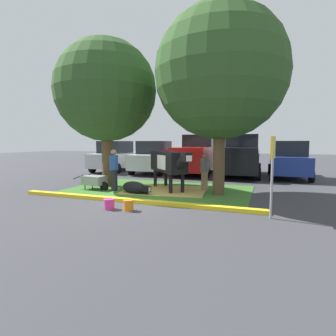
% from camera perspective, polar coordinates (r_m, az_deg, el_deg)
% --- Properties ---
extents(ground_plane, '(80.00, 80.00, 0.00)m').
position_cam_1_polar(ground_plane, '(9.22, -6.77, -6.81)').
color(ground_plane, '#38383D').
extents(grass_island, '(7.31, 4.55, 0.02)m').
position_cam_1_polar(grass_island, '(11.11, -2.06, -4.61)').
color(grass_island, '#386B28').
rests_on(grass_island, ground).
extents(curb_yellow, '(8.51, 0.24, 0.12)m').
position_cam_1_polar(curb_yellow, '(8.94, -8.03, -6.83)').
color(curb_yellow, yellow).
rests_on(curb_yellow, ground).
extents(hay_bedding, '(3.46, 2.76, 0.04)m').
position_cam_1_polar(hay_bedding, '(10.89, -0.55, -4.73)').
color(hay_bedding, tan).
rests_on(hay_bedding, ground).
extents(shade_tree_left, '(4.37, 4.37, 6.36)m').
position_cam_1_polar(shade_tree_left, '(12.41, -12.96, 15.56)').
color(shade_tree_left, brown).
rests_on(shade_tree_left, ground).
extents(shade_tree_right, '(4.74, 4.74, 6.79)m').
position_cam_1_polar(shade_tree_right, '(10.38, 11.02, 19.02)').
color(shade_tree_right, brown).
rests_on(shade_tree_right, ground).
extents(cow_holstein, '(2.40, 2.56, 1.61)m').
position_cam_1_polar(cow_holstein, '(10.82, 0.22, 1.22)').
color(cow_holstein, black).
rests_on(cow_holstein, ground).
extents(calf_lying, '(1.33, 0.74, 0.48)m').
position_cam_1_polar(calf_lying, '(10.28, -7.00, -4.18)').
color(calf_lying, black).
rests_on(calf_lying, ground).
extents(person_handler, '(0.35, 0.45, 1.68)m').
position_cam_1_polar(person_handler, '(10.91, -11.34, -0.16)').
color(person_handler, black).
rests_on(person_handler, ground).
extents(person_visitor_near, '(0.34, 0.53, 1.51)m').
position_cam_1_polar(person_visitor_near, '(10.89, 7.73, -0.63)').
color(person_visitor_near, '#9E7F5B').
rests_on(person_visitor_near, ground).
extents(wheelbarrow, '(1.61, 0.68, 0.63)m').
position_cam_1_polar(wheelbarrow, '(11.47, -15.22, -2.57)').
color(wheelbarrow, gray).
rests_on(wheelbarrow, ground).
extents(parking_sign, '(0.12, 0.44, 2.11)m').
position_cam_1_polar(parking_sign, '(7.31, 21.21, 1.41)').
color(parking_sign, '#99999E').
rests_on(parking_sign, ground).
extents(bucket_pink, '(0.33, 0.33, 0.31)m').
position_cam_1_polar(bucket_pink, '(8.15, -12.29, -7.38)').
color(bucket_pink, '#EA3893').
rests_on(bucket_pink, ground).
extents(bucket_orange, '(0.30, 0.30, 0.32)m').
position_cam_1_polar(bucket_orange, '(7.88, -8.33, -7.73)').
color(bucket_orange, orange).
rests_on(bucket_orange, ground).
extents(sedan_silver, '(2.12, 4.45, 2.02)m').
position_cam_1_polar(sedan_silver, '(18.64, -10.97, 2.42)').
color(sedan_silver, silver).
rests_on(sedan_silver, ground).
extents(hatchback_white, '(2.12, 4.45, 2.02)m').
position_cam_1_polar(hatchback_white, '(17.14, -2.88, 2.24)').
color(hatchback_white, silver).
rests_on(hatchback_white, ground).
extents(pickup_truck_black, '(2.33, 5.45, 2.42)m').
position_cam_1_polar(pickup_truck_black, '(16.84, 6.01, 2.60)').
color(pickup_truck_black, red).
rests_on(pickup_truck_black, ground).
extents(pickup_truck_maroon, '(2.33, 5.45, 2.42)m').
position_cam_1_polar(pickup_truck_maroon, '(16.33, 15.19, 2.35)').
color(pickup_truck_maroon, black).
rests_on(pickup_truck_maroon, ground).
extents(sedan_blue, '(2.12, 4.45, 2.02)m').
position_cam_1_polar(sedan_blue, '(16.16, 24.18, 1.57)').
color(sedan_blue, navy).
rests_on(sedan_blue, ground).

